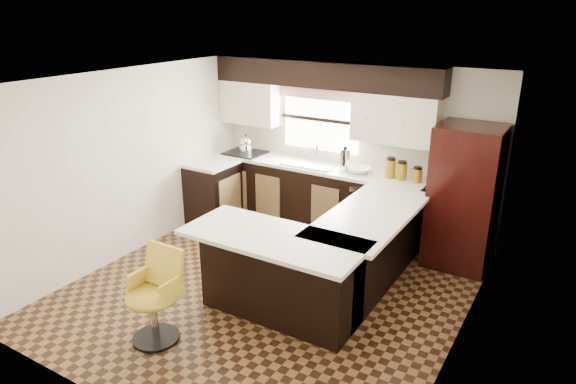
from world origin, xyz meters
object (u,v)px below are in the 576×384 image
Objects in this scene: peninsula_long at (364,252)px; bar_chair at (152,298)px; refrigerator at (464,197)px; peninsula_return at (280,276)px.

peninsula_long is 2.40m from bar_chair.
refrigerator is (0.80, 1.19, 0.44)m from peninsula_long.
peninsula_return is (-0.53, -0.97, 0.00)m from peninsula_long.
peninsula_return is 1.75× the size of bar_chair.
refrigerator is 1.90× the size of bar_chair.
bar_chair is (-0.81, -1.02, 0.02)m from peninsula_return.
peninsula_long is 1.18× the size of peninsula_return.
refrigerator is at bearing 56.09° from peninsula_long.
peninsula_long is 1.11m from peninsula_return.
refrigerator is at bearing 58.54° from peninsula_return.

